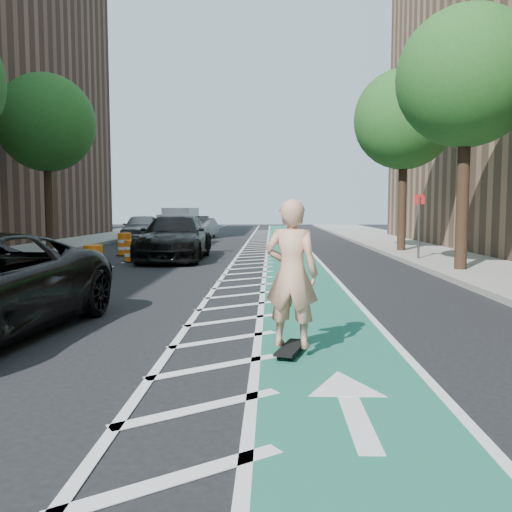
{
  "coord_description": "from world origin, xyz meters",
  "views": [
    {
      "loc": [
        2.2,
        -7.94,
        1.96
      ],
      "look_at": [
        1.92,
        1.9,
        1.1
      ],
      "focal_mm": 38.0,
      "sensor_mm": 36.0,
      "label": 1
    }
  ],
  "objects": [
    {
      "name": "ground",
      "position": [
        0.0,
        0.0,
        0.0
      ],
      "size": [
        120.0,
        120.0,
        0.0
      ],
      "primitive_type": "plane",
      "color": "black",
      "rests_on": "ground"
    },
    {
      "name": "bike_lane",
      "position": [
        3.0,
        10.0,
        0.01
      ],
      "size": [
        2.0,
        90.0,
        0.01
      ],
      "primitive_type": "cube",
      "color": "#1C625B",
      "rests_on": "ground"
    },
    {
      "name": "buffer_strip",
      "position": [
        1.5,
        10.0,
        0.01
      ],
      "size": [
        1.4,
        90.0,
        0.01
      ],
      "primitive_type": "cube",
      "color": "silver",
      "rests_on": "ground"
    },
    {
      "name": "sidewalk_right",
      "position": [
        9.5,
        10.0,
        0.07
      ],
      "size": [
        5.0,
        90.0,
        0.15
      ],
      "primitive_type": "cube",
      "color": "gray",
      "rests_on": "ground"
    },
    {
      "name": "curb_right",
      "position": [
        7.05,
        10.0,
        0.08
      ],
      "size": [
        0.12,
        90.0,
        0.16
      ],
      "primitive_type": "cube",
      "color": "gray",
      "rests_on": "ground"
    },
    {
      "name": "tree_r_c",
      "position": [
        7.9,
        8.0,
        5.77
      ],
      "size": [
        4.2,
        4.2,
        7.9
      ],
      "color": "#382619",
      "rests_on": "ground"
    },
    {
      "name": "tree_r_d",
      "position": [
        7.9,
        16.0,
        5.77
      ],
      "size": [
        4.2,
        4.2,
        7.9
      ],
      "color": "#382619",
      "rests_on": "ground"
    },
    {
      "name": "tree_l_d",
      "position": [
        -7.9,
        16.0,
        5.77
      ],
      "size": [
        4.2,
        4.2,
        7.9
      ],
      "color": "#382619",
      "rests_on": "ground"
    },
    {
      "name": "sign_post",
      "position": [
        7.6,
        12.0,
        1.35
      ],
      "size": [
        0.35,
        0.08,
        2.47
      ],
      "color": "#4C4C4C",
      "rests_on": "ground"
    },
    {
      "name": "skateboard",
      "position": [
        2.47,
        -0.81,
        0.1
      ],
      "size": [
        0.49,
        0.93,
        0.12
      ],
      "rotation": [
        0.0,
        0.0,
        -0.28
      ],
      "color": "black",
      "rests_on": "ground"
    },
    {
      "name": "skateboarder",
      "position": [
        2.47,
        -0.81,
        1.11
      ],
      "size": [
        0.82,
        0.65,
        1.97
      ],
      "primitive_type": "imported",
      "rotation": [
        0.0,
        0.0,
        2.86
      ],
      "color": "tan",
      "rests_on": "skateboard"
    },
    {
      "name": "suv_far",
      "position": [
        -1.5,
        12.76,
        0.86
      ],
      "size": [
        2.47,
        5.93,
        1.71
      ],
      "primitive_type": "imported",
      "rotation": [
        0.0,
        0.0,
        0.01
      ],
      "color": "black",
      "rests_on": "ground"
    },
    {
      "name": "car_silver",
      "position": [
        -5.37,
        23.51,
        0.83
      ],
      "size": [
        2.37,
        5.03,
        1.66
      ],
      "primitive_type": "imported",
      "rotation": [
        0.0,
        0.0,
        0.09
      ],
      "color": "gray",
      "rests_on": "ground"
    },
    {
      "name": "car_grey",
      "position": [
        -2.44,
        27.94,
        0.67
      ],
      "size": [
        1.85,
        4.17,
        1.33
      ],
      "primitive_type": "imported",
      "rotation": [
        0.0,
        0.0,
        -0.11
      ],
      "color": "#4F5053",
      "rests_on": "ground"
    },
    {
      "name": "box_truck",
      "position": [
        -5.24,
        35.44,
        0.93
      ],
      "size": [
        2.65,
        5.06,
        2.03
      ],
      "rotation": [
        0.0,
        0.0,
        -0.11
      ],
      "color": "silver",
      "rests_on": "ground"
    },
    {
      "name": "barrel_a",
      "position": [
        -2.89,
        7.31,
        0.44
      ],
      "size": [
        0.68,
        0.68,
        0.92
      ],
      "color": "#D6610B",
      "rests_on": "ground"
    },
    {
      "name": "barrel_b",
      "position": [
        -2.98,
        11.81,
        0.38
      ],
      "size": [
        0.59,
        0.59,
        0.81
      ],
      "color": "orange",
      "rests_on": "ground"
    },
    {
      "name": "barrel_c",
      "position": [
        -3.95,
        14.5,
        0.45
      ],
      "size": [
        0.7,
        0.7,
        0.95
      ],
      "color": "orange",
      "rests_on": "ground"
    }
  ]
}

